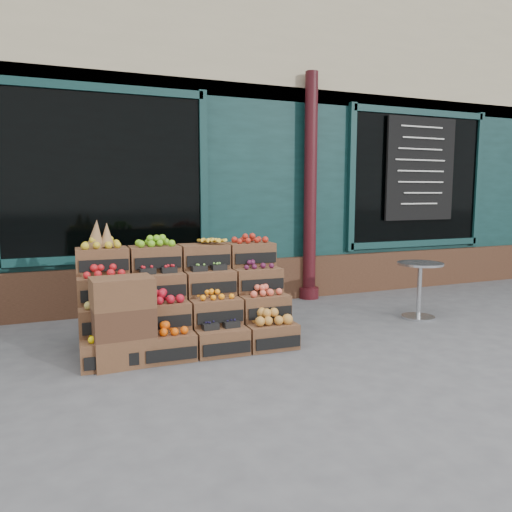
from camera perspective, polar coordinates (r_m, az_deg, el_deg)
name	(u,v)px	position (r m, az deg, el deg)	size (l,w,h in m)	color
ground	(301,348)	(5.07, 5.22, -10.40)	(60.00, 60.00, 0.00)	#4D4D50
shop_facade	(176,146)	(9.69, -9.17, 12.29)	(12.00, 6.24, 4.80)	#0D2F2E
crate_display	(184,306)	(5.12, -8.22, -5.67)	(2.08, 1.08, 1.28)	brown
spare_crates	(123,321)	(4.63, -14.95, -7.24)	(0.55, 0.39, 0.79)	brown
bistro_table	(419,284)	(6.41, 18.18, -3.02)	(0.55, 0.55, 0.69)	silver
shopkeeper	(111,227)	(6.94, -16.25, 3.18)	(0.78, 0.51, 2.15)	#185627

